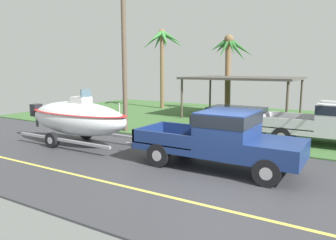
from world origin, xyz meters
The scene contains 8 objects.
ground centered at (0.00, 8.38, -0.01)m, with size 36.00×22.00×0.11m.
pickup_truck_towing centered at (-0.35, 1.14, 1.06)m, with size 5.68×2.05×1.92m.
boat_on_trailer centered at (-7.12, 1.14, 1.16)m, with size 6.37×2.17×2.41m.
parked_sedan_near centered at (-1.79, 6.65, 0.67)m, with size 4.70×1.91×1.38m.
carport_awning centered at (-3.49, 12.00, 2.58)m, with size 7.02×4.98×2.70m.
palm_tree_mid centered at (-10.49, 13.49, 4.94)m, with size 3.46×3.20×6.28m.
palm_tree_far_left centered at (-5.32, 14.29, 4.13)m, with size 2.85×2.84×5.66m.
utility_pole centered at (-7.15, 4.47, 3.93)m, with size 0.24×1.80×7.56m.
Camera 1 is at (3.33, -8.62, 3.29)m, focal length 34.82 mm.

